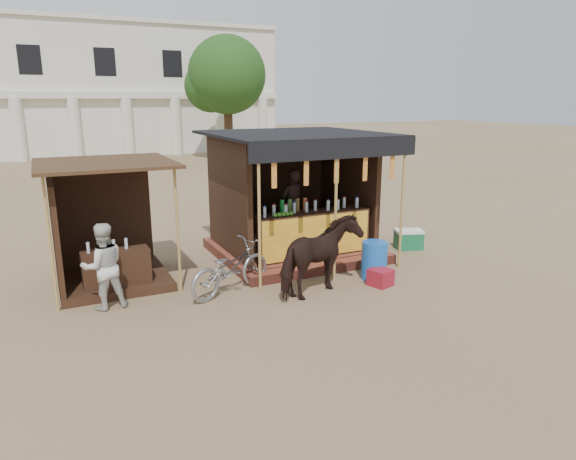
{
  "coord_description": "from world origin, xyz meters",
  "views": [
    {
      "loc": [
        -4.05,
        -6.8,
        3.49
      ],
      "look_at": [
        0.0,
        1.6,
        1.1
      ],
      "focal_mm": 32.0,
      "sensor_mm": 36.0,
      "label": 1
    }
  ],
  "objects": [
    {
      "name": "cooler",
      "position": [
        3.69,
        2.6,
        0.23
      ],
      "size": [
        0.75,
        0.63,
        0.46
      ],
      "color": "#17673E",
      "rests_on": "ground"
    },
    {
      "name": "main_stall",
      "position": [
        1.0,
        3.36,
        1.03
      ],
      "size": [
        3.6,
        3.61,
        2.78
      ],
      "color": "brown",
      "rests_on": "ground"
    },
    {
      "name": "tree",
      "position": [
        5.81,
        22.14,
        4.63
      ],
      "size": [
        4.5,
        4.4,
        7.0
      ],
      "color": "#382314",
      "rests_on": "ground"
    },
    {
      "name": "secondary_stall",
      "position": [
        -3.17,
        3.24,
        0.85
      ],
      "size": [
        2.4,
        2.4,
        2.38
      ],
      "color": "#3C2215",
      "rests_on": "ground"
    },
    {
      "name": "ground",
      "position": [
        0.0,
        0.0,
        0.0
      ],
      "size": [
        120.0,
        120.0,
        0.0
      ],
      "primitive_type": "plane",
      "color": "#846B4C",
      "rests_on": "ground"
    },
    {
      "name": "blue_barrel",
      "position": [
        1.72,
        1.21,
        0.38
      ],
      "size": [
        0.59,
        0.59,
        0.76
      ],
      "primitive_type": "cylinder",
      "rotation": [
        0.0,
        0.0,
        0.19
      ],
      "color": "blue",
      "rests_on": "ground"
    },
    {
      "name": "bystander",
      "position": [
        -3.29,
        1.95,
        0.75
      ],
      "size": [
        0.77,
        0.63,
        1.5
      ],
      "primitive_type": "imported",
      "rotation": [
        0.0,
        0.0,
        3.23
      ],
      "color": "silver",
      "rests_on": "ground"
    },
    {
      "name": "motorbike",
      "position": [
        -1.12,
        1.71,
        0.48
      ],
      "size": [
        1.93,
        1.29,
        0.96
      ],
      "primitive_type": "imported",
      "rotation": [
        0.0,
        0.0,
        1.96
      ],
      "color": "#93939B",
      "rests_on": "ground"
    },
    {
      "name": "background_building",
      "position": [
        -2.0,
        29.94,
        3.98
      ],
      "size": [
        26.0,
        7.45,
        8.18
      ],
      "color": "silver",
      "rests_on": "ground"
    },
    {
      "name": "red_crate",
      "position": [
        1.6,
        0.82,
        0.16
      ],
      "size": [
        0.48,
        0.49,
        0.32
      ],
      "primitive_type": "cube",
      "rotation": [
        0.0,
        0.0,
        0.3
      ],
      "color": "maroon",
      "rests_on": "ground"
    },
    {
      "name": "cow",
      "position": [
        0.32,
        0.92,
        0.71
      ],
      "size": [
        1.86,
        1.34,
        1.43
      ],
      "primitive_type": "imported",
      "rotation": [
        0.0,
        0.0,
        1.95
      ],
      "color": "black",
      "rests_on": "ground"
    }
  ]
}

